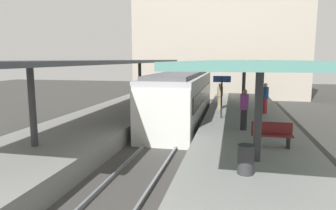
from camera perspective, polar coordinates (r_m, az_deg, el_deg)
name	(u,v)px	position (r m, az deg, el deg)	size (l,w,h in m)	color
ground_plane	(168,143)	(15.01, -0.03, -7.09)	(80.00, 80.00, 0.00)	#383835
platform_left	(96,129)	(16.09, -13.42, -4.42)	(4.40, 28.00, 1.00)	gray
platform_right	(248,137)	(14.60, 14.80, -5.81)	(4.40, 28.00, 1.00)	gray
track_ballast	(168,141)	(14.98, -0.03, -6.72)	(3.20, 28.00, 0.20)	#423F3D
rail_near_side	(154,137)	(15.10, -2.72, -5.94)	(0.08, 28.00, 0.14)	slate
rail_far_side	(182,138)	(14.81, 2.71, -6.23)	(0.08, 28.00, 0.14)	slate
commuter_train	(181,98)	(18.28, 2.42, 1.26)	(2.78, 10.84, 3.10)	#ADADB2
canopy_left	(105,62)	(16.97, -11.79, 7.88)	(4.18, 21.00, 3.01)	#333335
canopy_right	(249,63)	(15.55, 15.04, 7.71)	(4.18, 21.00, 3.01)	#333335
platform_bench	(272,134)	(11.32, 18.94, -5.13)	(1.40, 0.41, 0.86)	black
platform_sign	(222,87)	(15.93, 10.08, 3.29)	(0.90, 0.08, 2.21)	#262628
litter_bin	(246,160)	(8.50, 14.41, -9.90)	(0.44, 0.44, 0.80)	#2D2D30
passenger_near_bench	(220,96)	(19.06, 9.75, 1.73)	(0.36, 0.36, 1.59)	#998460
passenger_mid_platform	(265,98)	(18.02, 17.80, 1.30)	(0.36, 0.36, 1.73)	maroon
passenger_far_end	(244,109)	(13.55, 14.11, -0.70)	(0.36, 0.36, 1.78)	#232328
station_building_backdrop	(219,46)	(34.20, 9.62, 10.89)	(18.00, 6.00, 11.00)	#A89E8E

